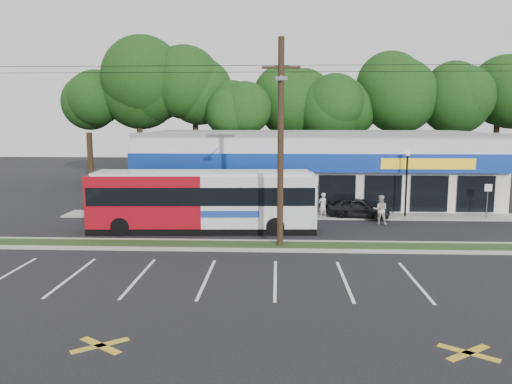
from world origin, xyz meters
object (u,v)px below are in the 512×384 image
at_px(lamp_post, 407,176).
at_px(car_dark, 358,208).
at_px(metrobus, 203,200).
at_px(utility_pole, 277,136).
at_px(sign_post, 488,195).
at_px(pedestrian_a, 323,206).
at_px(pedestrian_b, 380,210).

relative_size(lamp_post, car_dark, 1.08).
xyz_separation_m(metrobus, car_dark, (9.26, 4.00, -1.11)).
relative_size(utility_pole, car_dark, 12.73).
xyz_separation_m(sign_post, metrobus, (-17.28, -4.07, 0.23)).
height_order(pedestrian_a, pedestrian_b, pedestrian_b).
distance_m(car_dark, pedestrian_a, 2.25).
distance_m(utility_pole, metrobus, 6.55).
bearing_deg(pedestrian_b, utility_pole, 50.88).
bearing_deg(lamp_post, pedestrian_a, -175.90).
bearing_deg(sign_post, lamp_post, 177.42).
bearing_deg(lamp_post, sign_post, -2.58).
distance_m(sign_post, car_dark, 8.07).
bearing_deg(lamp_post, utility_pole, -136.05).
bearing_deg(pedestrian_a, sign_post, 153.46).
bearing_deg(car_dark, metrobus, 124.57).
relative_size(utility_pole, lamp_post, 11.76).
bearing_deg(metrobus, lamp_post, 16.47).
bearing_deg(sign_post, pedestrian_b, -165.26).
xyz_separation_m(pedestrian_a, pedestrian_b, (3.27, -1.69, 0.06)).
height_order(lamp_post, car_dark, lamp_post).
distance_m(pedestrian_a, pedestrian_b, 3.68).
relative_size(metrobus, pedestrian_a, 7.73).
xyz_separation_m(car_dark, pedestrian_b, (1.02, -1.77, 0.21)).
relative_size(lamp_post, sign_post, 1.91).
bearing_deg(utility_pole, car_dark, 55.81).
height_order(utility_pole, pedestrian_a, utility_pole).
bearing_deg(pedestrian_b, car_dark, -52.30).
bearing_deg(sign_post, pedestrian_a, -179.15).
xyz_separation_m(utility_pole, sign_post, (13.17, 7.65, -3.86)).
height_order(lamp_post, pedestrian_b, lamp_post).
relative_size(lamp_post, metrobus, 0.34).
xyz_separation_m(lamp_post, sign_post, (5.00, -0.23, -1.12)).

